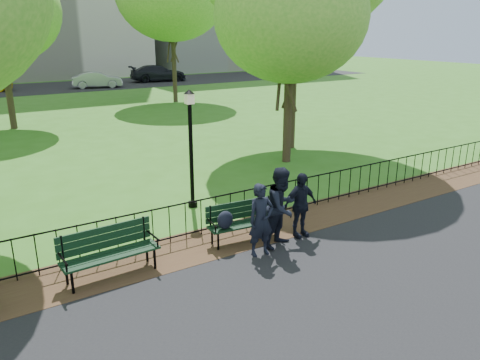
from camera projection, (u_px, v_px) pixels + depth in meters
ground at (287, 257)px, 9.94m from camera, size 120.00×120.00×0.00m
asphalt_path at (423, 343)px, 7.21m from camera, size 60.00×9.20×0.01m
dirt_strip at (249, 232)px, 11.14m from camera, size 60.00×1.60×0.01m
far_street at (22, 89)px, 38.06m from camera, size 70.00×9.00×0.01m
iron_fence at (237, 207)px, 11.39m from camera, size 24.06×0.06×1.00m
park_bench_main at (236, 218)px, 10.47m from camera, size 1.76×0.70×0.97m
park_bench_left_a at (108, 247)px, 9.05m from camera, size 1.90×0.67×1.07m
lamppost at (191, 145)px, 12.28m from camera, size 0.29×0.29×3.18m
tree_near_e at (291, 17)px, 15.68m from camera, size 5.20×5.20×7.25m
person_left at (261, 220)px, 9.83m from camera, size 0.61×0.43×1.58m
person_mid at (282, 207)px, 10.23m from camera, size 0.98×0.72×1.80m
person_right at (300, 205)px, 10.73m from camera, size 0.91×0.39×1.54m
sedan_silver at (97, 80)px, 38.83m from camera, size 4.25×2.31×1.33m
sedan_dark at (158, 73)px, 43.68m from camera, size 5.40×2.79×1.50m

